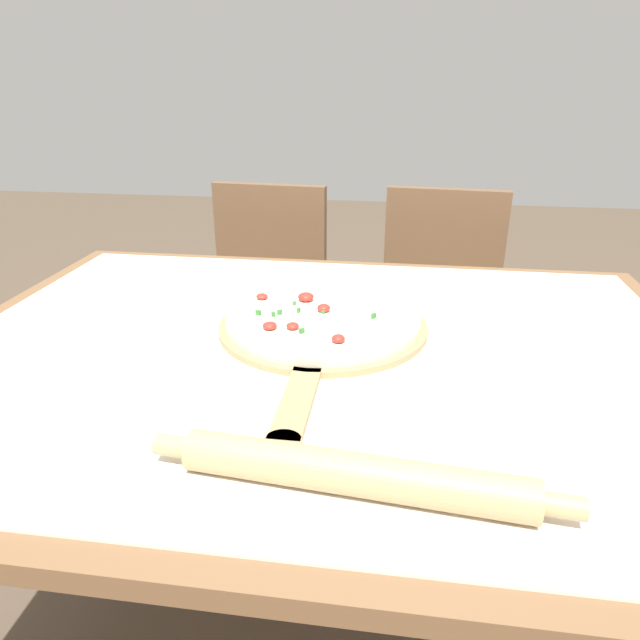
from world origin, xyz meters
The scene contains 7 objects.
dining_table centered at (0.00, 0.00, 0.66)m, with size 1.38×1.04×0.76m.
towel_cloth centered at (0.00, 0.00, 0.76)m, with size 1.30×0.96×0.00m.
pizza_peel centered at (0.00, 0.06, 0.77)m, with size 0.39×0.60×0.01m.
pizza centered at (0.00, 0.08, 0.79)m, with size 0.36×0.36×0.04m.
rolling_pin centered at (0.10, -0.37, 0.79)m, with size 0.49×0.09×0.05m.
chair_left centered at (-0.30, 0.84, 0.50)m, with size 0.43×0.43×0.88m.
chair_right centered at (0.27, 0.84, 0.50)m, with size 0.44×0.44×0.88m.
Camera 1 is at (0.13, -0.89, 1.20)m, focal length 32.00 mm.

